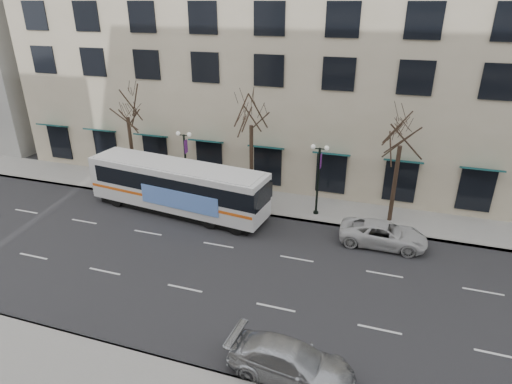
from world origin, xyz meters
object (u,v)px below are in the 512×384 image
at_px(lamp_post_left, 186,161).
at_px(lamp_post_right, 318,177).
at_px(tree_far_right, 402,131).
at_px(city_bus, 178,186).
at_px(silver_car, 291,362).
at_px(tree_far_left, 126,105).
at_px(white_pickup, 383,234).
at_px(tree_far_mid, 251,112).

relative_size(lamp_post_left, lamp_post_right, 1.00).
relative_size(tree_far_right, city_bus, 0.59).
bearing_deg(silver_car, tree_far_left, 52.66).
height_order(tree_far_left, city_bus, tree_far_left).
relative_size(tree_far_left, white_pickup, 1.58).
bearing_deg(tree_far_left, white_pickup, -9.33).
distance_m(tree_far_right, city_bus, 15.40).
xyz_separation_m(tree_far_right, lamp_post_right, (-4.99, -0.60, -3.48)).
bearing_deg(white_pickup, city_bus, 88.81).
xyz_separation_m(lamp_post_left, lamp_post_right, (10.00, 0.00, 0.00)).
distance_m(tree_far_mid, lamp_post_left, 6.40).
distance_m(lamp_post_left, white_pickup, 15.08).
relative_size(tree_far_right, silver_car, 1.55).
distance_m(city_bus, silver_car, 16.41).
bearing_deg(lamp_post_left, tree_far_right, 2.29).
bearing_deg(city_bus, tree_far_left, 158.47).
xyz_separation_m(lamp_post_left, white_pickup, (14.68, -2.63, -2.21)).
distance_m(tree_far_mid, silver_car, 17.55).
relative_size(lamp_post_left, silver_car, 1.00).
bearing_deg(white_pickup, silver_car, 165.52).
xyz_separation_m(lamp_post_right, city_bus, (-9.44, -2.42, -0.97)).
height_order(tree_far_mid, tree_far_right, tree_far_mid).
bearing_deg(tree_far_right, tree_far_left, 180.00).
bearing_deg(silver_car, tree_far_mid, 28.68).
bearing_deg(white_pickup, lamp_post_right, 60.32).
relative_size(tree_far_mid, lamp_post_left, 1.64).
height_order(lamp_post_left, lamp_post_right, same).
xyz_separation_m(tree_far_right, silver_car, (-3.28, -15.00, -5.67)).
distance_m(tree_far_left, city_bus, 7.90).
distance_m(city_bus, white_pickup, 14.18).
bearing_deg(white_pickup, tree_far_right, -5.81).
bearing_deg(lamp_post_right, tree_far_left, 177.71).
distance_m(tree_far_left, silver_car, 23.23).
relative_size(tree_far_mid, tree_far_right, 1.06).
xyz_separation_m(city_bus, silver_car, (11.15, -11.98, -1.22)).
bearing_deg(tree_far_left, lamp_post_left, -6.83).
distance_m(tree_far_left, lamp_post_right, 15.48).
bearing_deg(white_pickup, lamp_post_left, 79.53).
distance_m(tree_far_right, lamp_post_left, 15.40).
bearing_deg(tree_far_left, silver_car, -41.90).
bearing_deg(lamp_post_right, tree_far_right, 6.85).
bearing_deg(silver_car, lamp_post_left, 43.68).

